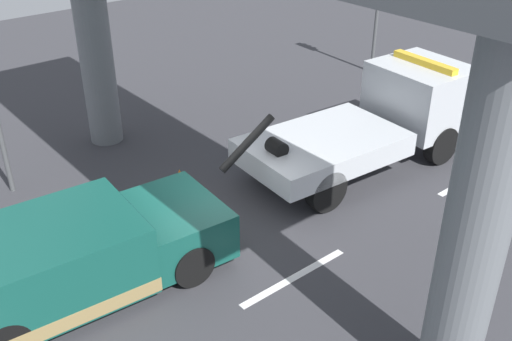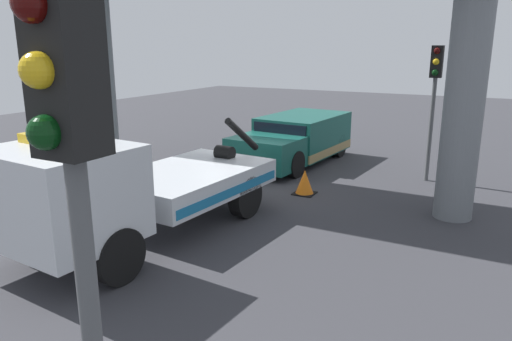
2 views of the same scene
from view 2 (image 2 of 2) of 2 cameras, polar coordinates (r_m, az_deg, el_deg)
ground_plane at (r=13.97m, az=-0.80°, el=-1.98°), size 60.00×40.00×0.10m
lane_stripe_west at (r=20.12m, az=1.91°, el=3.34°), size 2.60×0.16×0.01m
lane_stripe_mid at (r=15.11m, az=-8.19°, el=-0.64°), size 2.60×0.16×0.01m
lane_stripe_east at (r=11.12m, az=-26.83°, el=-7.79°), size 2.60×0.16×0.01m
tow_truck_white at (r=9.79m, az=-15.27°, el=-2.18°), size 7.32×2.84×2.46m
towed_van_green at (r=16.71m, az=4.79°, el=3.67°), size 5.35×2.56×1.58m
traffic_light_near at (r=14.87m, az=20.54°, el=9.69°), size 0.39×0.32×3.96m
traffic_light_far at (r=2.75m, az=-20.66°, el=-3.74°), size 0.39×0.32×4.29m
traffic_cone_orange at (r=13.14m, az=5.83°, el=-1.45°), size 0.57×0.57×0.68m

